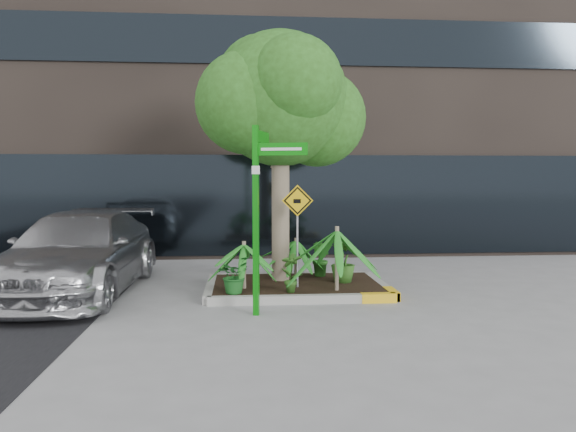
{
  "coord_description": "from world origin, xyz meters",
  "views": [
    {
      "loc": [
        -0.82,
        -10.05,
        2.13
      ],
      "look_at": [
        0.04,
        0.2,
        1.42
      ],
      "focal_mm": 35.0,
      "sensor_mm": 36.0,
      "label": 1
    }
  ],
  "objects": [
    {
      "name": "tree",
      "position": [
        -0.07,
        0.67,
        3.6
      ],
      "size": [
        3.29,
        2.92,
        4.93
      ],
      "color": "gray",
      "rests_on": "ground"
    },
    {
      "name": "street_sign_post",
      "position": [
        -0.53,
        -1.46,
        1.8
      ],
      "size": [
        0.83,
        1.01,
        2.92
      ],
      "rotation": [
        0.0,
        0.0,
        -0.29
      ],
      "color": "#0B7D0D",
      "rests_on": "ground"
    },
    {
      "name": "shrub_b",
      "position": [
        1.09,
        0.31,
        0.55
      ],
      "size": [
        0.64,
        0.64,
        0.81
      ],
      "primitive_type": "imported",
      "rotation": [
        0.0,
        0.0,
        2.44
      ],
      "color": "#2D621D",
      "rests_on": "planter"
    },
    {
      "name": "shrub_c",
      "position": [
        0.03,
        -0.55,
        0.5
      ],
      "size": [
        0.44,
        0.44,
        0.7
      ],
      "primitive_type": "imported",
      "rotation": [
        0.0,
        0.0,
        3.34
      ],
      "color": "#2E601D",
      "rests_on": "planter"
    },
    {
      "name": "planter",
      "position": [
        0.23,
        0.27,
        0.1
      ],
      "size": [
        3.35,
        2.36,
        0.15
      ],
      "color": "#9E9E99",
      "rests_on": "ground"
    },
    {
      "name": "building",
      "position": [
        0.5,
        8.5,
        7.5
      ],
      "size": [
        18.0,
        8.0,
        15.0
      ],
      "primitive_type": "cube",
      "color": "#2D2621",
      "rests_on": "ground"
    },
    {
      "name": "cattle_sign",
      "position": [
        0.18,
        -0.05,
        1.39
      ],
      "size": [
        0.57,
        0.23,
        1.84
      ],
      "rotation": [
        0.0,
        0.0,
        -0.07
      ],
      "color": "slate",
      "rests_on": "ground"
    },
    {
      "name": "shrub_a",
      "position": [
        -0.95,
        -0.55,
        0.47
      ],
      "size": [
        0.78,
        0.78,
        0.64
      ],
      "primitive_type": "imported",
      "rotation": [
        0.0,
        0.0,
        1.06
      ],
      "color": "#18561C",
      "rests_on": "planter"
    },
    {
      "name": "palm_left",
      "position": [
        -0.78,
        -0.13,
        0.94
      ],
      "size": [
        0.95,
        0.95,
        1.05
      ],
      "color": "gray",
      "rests_on": "ground"
    },
    {
      "name": "palm_front",
      "position": [
        0.84,
        -0.44,
        1.2
      ],
      "size": [
        1.27,
        1.27,
        1.41
      ],
      "color": "gray",
      "rests_on": "ground"
    },
    {
      "name": "ground",
      "position": [
        0.0,
        0.0,
        0.0
      ],
      "size": [
        80.0,
        80.0,
        0.0
      ],
      "primitive_type": "plane",
      "color": "gray",
      "rests_on": "ground"
    },
    {
      "name": "shrub_d",
      "position": [
        0.76,
        0.92,
        0.51
      ],
      "size": [
        0.51,
        0.51,
        0.71
      ],
      "primitive_type": "imported",
      "rotation": [
        0.0,
        0.0,
        5.11
      ],
      "color": "#25681E",
      "rests_on": "planter"
    },
    {
      "name": "palm_back",
      "position": [
        0.25,
        0.86,
        0.88
      ],
      "size": [
        0.88,
        0.88,
        0.98
      ],
      "color": "gray",
      "rests_on": "ground"
    },
    {
      "name": "parked_car",
      "position": [
        -3.8,
        0.46,
        0.74
      ],
      "size": [
        2.33,
        5.21,
        1.49
      ],
      "primitive_type": "imported",
      "rotation": [
        0.0,
        0.0,
        -0.05
      ],
      "color": "#AFB0B4",
      "rests_on": "ground"
    }
  ]
}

